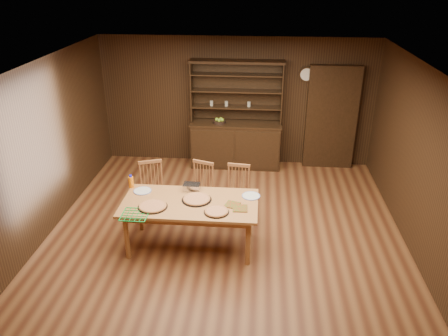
# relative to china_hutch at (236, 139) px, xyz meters

# --- Properties ---
(floor) EXTENTS (6.00, 6.00, 0.00)m
(floor) POSITION_rel_china_hutch_xyz_m (0.00, -2.75, -0.60)
(floor) COLOR brown
(floor) RESTS_ON ground
(room_shell) EXTENTS (6.00, 6.00, 6.00)m
(room_shell) POSITION_rel_china_hutch_xyz_m (0.00, -2.75, 0.98)
(room_shell) COLOR silver
(room_shell) RESTS_ON floor
(china_hutch) EXTENTS (1.84, 0.52, 2.17)m
(china_hutch) POSITION_rel_china_hutch_xyz_m (0.00, 0.00, 0.00)
(china_hutch) COLOR #311D10
(china_hutch) RESTS_ON floor
(doorway) EXTENTS (1.00, 0.18, 2.10)m
(doorway) POSITION_rel_china_hutch_xyz_m (1.90, 0.15, 0.45)
(doorway) COLOR #311D10
(doorway) RESTS_ON floor
(wall_clock) EXTENTS (0.30, 0.05, 0.30)m
(wall_clock) POSITION_rel_china_hutch_xyz_m (1.35, 0.20, 1.30)
(wall_clock) COLOR #311D10
(wall_clock) RESTS_ON room_shell
(dining_table) EXTENTS (1.95, 0.97, 0.75)m
(dining_table) POSITION_rel_china_hutch_xyz_m (-0.48, -2.96, 0.08)
(dining_table) COLOR #A67639
(dining_table) RESTS_ON floor
(chair_left) EXTENTS (0.51, 0.49, 0.98)m
(chair_left) POSITION_rel_china_hutch_xyz_m (-1.23, -2.15, -0.08)
(chair_left) COLOR #9D6036
(chair_left) RESTS_ON floor
(chair_center) EXTENTS (0.49, 0.48, 0.95)m
(chair_center) POSITION_rel_china_hutch_xyz_m (-0.44, -2.04, -0.09)
(chair_center) COLOR #9D6036
(chair_center) RESTS_ON floor
(chair_right) EXTENTS (0.43, 0.41, 0.94)m
(chair_right) POSITION_rel_china_hutch_xyz_m (0.16, -2.09, -0.10)
(chair_right) COLOR #9D6036
(chair_right) RESTS_ON floor
(pizza_left) EXTENTS (0.42, 0.42, 0.04)m
(pizza_left) POSITION_rel_china_hutch_xyz_m (-0.97, -3.15, 0.17)
(pizza_left) COLOR black
(pizza_left) RESTS_ON dining_table
(pizza_right) EXTENTS (0.35, 0.35, 0.04)m
(pizza_right) POSITION_rel_china_hutch_xyz_m (-0.07, -3.21, 0.17)
(pizza_right) COLOR black
(pizza_right) RESTS_ON dining_table
(pizza_center) EXTENTS (0.43, 0.43, 0.04)m
(pizza_center) POSITION_rel_china_hutch_xyz_m (-0.39, -2.89, 0.17)
(pizza_center) COLOR black
(pizza_center) RESTS_ON dining_table
(cooling_rack) EXTENTS (0.35, 0.35, 0.02)m
(cooling_rack) POSITION_rel_china_hutch_xyz_m (-1.16, -3.38, 0.16)
(cooling_rack) COLOR #0B9B33
(cooling_rack) RESTS_ON dining_table
(plate_left) EXTENTS (0.27, 0.27, 0.02)m
(plate_left) POSITION_rel_china_hutch_xyz_m (-1.23, -2.70, 0.16)
(plate_left) COLOR beige
(plate_left) RESTS_ON dining_table
(plate_right) EXTENTS (0.27, 0.27, 0.02)m
(plate_right) POSITION_rel_china_hutch_xyz_m (0.39, -2.72, 0.16)
(plate_right) COLOR beige
(plate_right) RESTS_ON dining_table
(foil_dish) EXTENTS (0.25, 0.18, 0.10)m
(foil_dish) POSITION_rel_china_hutch_xyz_m (-0.51, -2.59, 0.20)
(foil_dish) COLOR silver
(foil_dish) RESTS_ON dining_table
(juice_bottle) EXTENTS (0.08, 0.08, 0.20)m
(juice_bottle) POSITION_rel_china_hutch_xyz_m (-1.44, -2.58, 0.25)
(juice_bottle) COLOR orange
(juice_bottle) RESTS_ON dining_table
(pot_holder_a) EXTENTS (0.21, 0.21, 0.02)m
(pot_holder_a) POSITION_rel_china_hutch_xyz_m (0.25, -3.09, 0.16)
(pot_holder_a) COLOR #AC1B13
(pot_holder_a) RESTS_ON dining_table
(pot_holder_b) EXTENTS (0.24, 0.24, 0.01)m
(pot_holder_b) POSITION_rel_china_hutch_xyz_m (0.14, -3.00, 0.16)
(pot_holder_b) COLOR #AC1B13
(pot_holder_b) RESTS_ON dining_table
(fruit_bowl) EXTENTS (0.25, 0.25, 0.12)m
(fruit_bowl) POSITION_rel_china_hutch_xyz_m (-0.33, -0.07, 0.39)
(fruit_bowl) COLOR black
(fruit_bowl) RESTS_ON china_hutch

